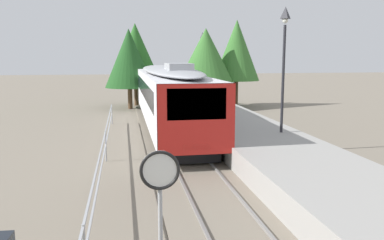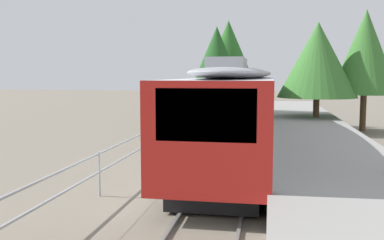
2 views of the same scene
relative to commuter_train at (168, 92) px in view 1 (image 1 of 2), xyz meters
name	(u,v)px [view 1 (image 1 of 2)]	position (x,y,z in m)	size (l,w,h in m)	color
ground_plane	(114,155)	(-3.00, -5.86, -2.14)	(160.00, 160.00, 0.00)	slate
track_rails	(183,151)	(0.00, -5.86, -2.11)	(3.20, 60.00, 0.14)	slate
commuter_train	(168,92)	(0.00, 0.00, 0.00)	(2.82, 18.52, 3.74)	silver
station_platform	(254,139)	(3.25, -5.86, -1.69)	(3.90, 60.00, 0.90)	#999691
platform_lamp_mid_platform	(284,46)	(4.24, -6.63, 2.48)	(0.34, 0.34, 5.35)	#232328
platform_lamp_far_end	(202,52)	(4.24, 10.96, 2.48)	(0.34, 0.34, 5.35)	#232328
speed_limit_sign	(160,194)	(-2.03, -16.97, -0.02)	(0.61, 0.10, 2.81)	#9EA0A5
tree_behind_carpark	(135,52)	(-1.47, 11.16, 2.45)	(4.08, 4.08, 6.95)	brown
tree_behind_station_far	(129,58)	(-2.03, 9.42, 1.91)	(3.91, 3.91, 6.39)	brown
tree_distant_left	(237,50)	(6.82, 9.34, 2.55)	(3.84, 3.84, 7.20)	brown
tree_distant_centre	(206,56)	(4.01, 8.42, 2.08)	(4.60, 4.60, 6.42)	brown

